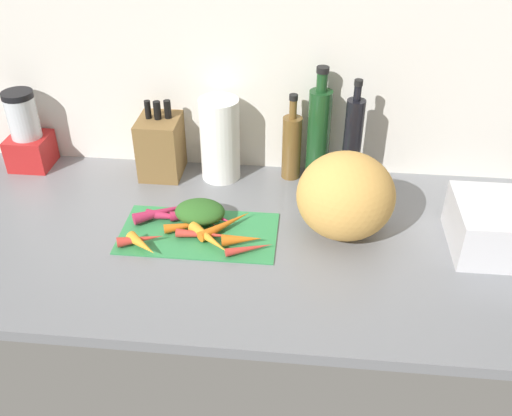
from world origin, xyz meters
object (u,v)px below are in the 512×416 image
object	(u,v)px
carrot_7	(197,214)
winter_squash	(346,196)
carrot_3	(142,245)
carrot_1	(190,225)
carrot_4	(206,235)
carrot_11	(170,216)
carrot_12	(140,239)
carrot_6	(209,239)
carrot_9	(249,248)
bottle_1	(319,133)
carrot_5	(225,224)
knife_block	(162,144)
cutting_board	(199,233)
carrot_8	(165,211)
carrot_0	(242,239)
bottle_2	(352,144)
paper_towel_roll	(220,140)
blender_appliance	(27,135)
bottle_0	(292,146)
dish_rack	(502,227)
carrot_2	(200,216)
carrot_10	(214,215)

from	to	relation	value
carrot_7	winter_squash	world-z (taller)	winter_squash
carrot_3	carrot_1	bearing A→B (deg)	43.55
carrot_4	carrot_11	bearing A→B (deg)	148.38
carrot_4	carrot_12	world-z (taller)	carrot_12
carrot_6	carrot_9	size ratio (longest dim) A/B	1.15
carrot_4	bottle_1	distance (cm)	47.18
carrot_5	carrot_9	xyz separation A→B (cm)	(7.42, -9.23, -0.35)
carrot_6	carrot_11	size ratio (longest dim) A/B	1.04
carrot_3	carrot_4	size ratio (longest dim) A/B	0.63
bottle_1	carrot_6	bearing A→B (deg)	-125.56
carrot_6	knife_block	bearing A→B (deg)	119.42
carrot_6	carrot_4	bearing A→B (deg)	118.15
carrot_1	carrot_12	distance (cm)	13.67
cutting_board	carrot_9	bearing A→B (deg)	-27.00
carrot_1	carrot_8	bearing A→B (deg)	146.43
carrot_1	cutting_board	bearing A→B (deg)	-15.97
carrot_8	carrot_11	xyz separation A→B (cm)	(2.01, -1.98, -0.23)
carrot_0	carrot_1	xyz separation A→B (cm)	(-14.64, 5.20, -0.37)
carrot_8	winter_squash	size ratio (longest dim) A/B	0.69
winter_squash	bottle_2	xyz separation A→B (cm)	(2.27, 23.10, 3.02)
carrot_3	paper_towel_roll	size ratio (longest dim) A/B	0.39
carrot_11	carrot_12	size ratio (longest dim) A/B	1.15
paper_towel_roll	blender_appliance	bearing A→B (deg)	179.32
carrot_11	carrot_12	bearing A→B (deg)	-116.64
cutting_board	winter_squash	distance (cm)	40.09
carrot_7	bottle_1	distance (cm)	43.97
carrot_9	paper_towel_roll	size ratio (longest dim) A/B	0.48
carrot_11	carrot_8	bearing A→B (deg)	135.39
carrot_12	bottle_0	size ratio (longest dim) A/B	0.44
carrot_9	dish_rack	bearing A→B (deg)	8.52
carrot_4	bottle_2	bearing A→B (deg)	38.67
carrot_2	bottle_1	world-z (taller)	bottle_1
carrot_12	carrot_6	bearing A→B (deg)	5.34
carrot_11	bottle_2	xyz separation A→B (cm)	(49.05, 23.41, 12.51)
carrot_1	carrot_7	distance (cm)	5.29
carrot_3	carrot_9	bearing A→B (deg)	3.68
carrot_3	carrot_6	distance (cm)	17.13
knife_block	dish_rack	distance (cm)	99.46
carrot_8	carrot_9	bearing A→B (deg)	-28.24
carrot_5	bottle_0	xyz separation A→B (cm)	(15.94, 30.72, 8.39)
carrot_2	carrot_3	world-z (taller)	carrot_3
carrot_4	winter_squash	xyz separation A→B (cm)	(35.59, 7.20, 9.72)
carrot_0	carrot_6	distance (cm)	8.35
blender_appliance	carrot_9	bearing A→B (deg)	-27.48
carrot_10	bottle_2	bearing A→B (deg)	30.69
carrot_7	carrot_8	bearing A→B (deg)	179.03
carrot_6	cutting_board	bearing A→B (deg)	127.22
carrot_10	carrot_12	size ratio (longest dim) A/B	1.04
knife_block	winter_squash	bearing A→B (deg)	-26.38
carrot_0	carrot_7	size ratio (longest dim) A/B	0.71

